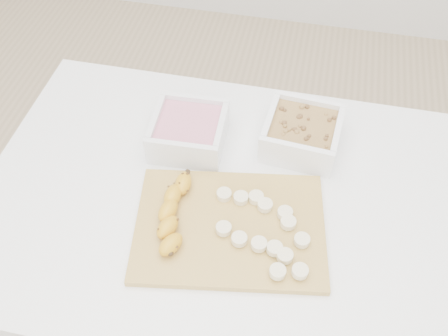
% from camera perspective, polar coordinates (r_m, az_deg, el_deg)
% --- Properties ---
extents(ground, '(3.50, 3.50, 0.00)m').
position_cam_1_polar(ground, '(1.69, -0.22, -18.41)').
color(ground, '#C6AD89').
rests_on(ground, ground).
extents(table, '(1.00, 0.70, 0.75)m').
position_cam_1_polar(table, '(1.10, -0.33, -6.30)').
color(table, white).
rests_on(table, ground).
extents(bowl_yogurt, '(0.16, 0.16, 0.07)m').
position_cam_1_polar(bowl_yogurt, '(1.10, -4.04, 4.28)').
color(bowl_yogurt, white).
rests_on(bowl_yogurt, table).
extents(bowl_granola, '(0.17, 0.17, 0.07)m').
position_cam_1_polar(bowl_granola, '(1.10, 8.90, 4.00)').
color(bowl_granola, white).
rests_on(bowl_granola, table).
extents(cutting_board, '(0.40, 0.32, 0.01)m').
position_cam_1_polar(cutting_board, '(0.98, 0.67, -6.78)').
color(cutting_board, tan).
rests_on(cutting_board, table).
extents(banana, '(0.07, 0.19, 0.03)m').
position_cam_1_polar(banana, '(0.97, -5.78, -5.25)').
color(banana, orange).
rests_on(banana, cutting_board).
extents(banana_slices, '(0.20, 0.19, 0.02)m').
position_cam_1_polar(banana_slices, '(0.96, 4.73, -7.04)').
color(banana_slices, beige).
rests_on(banana_slices, cutting_board).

